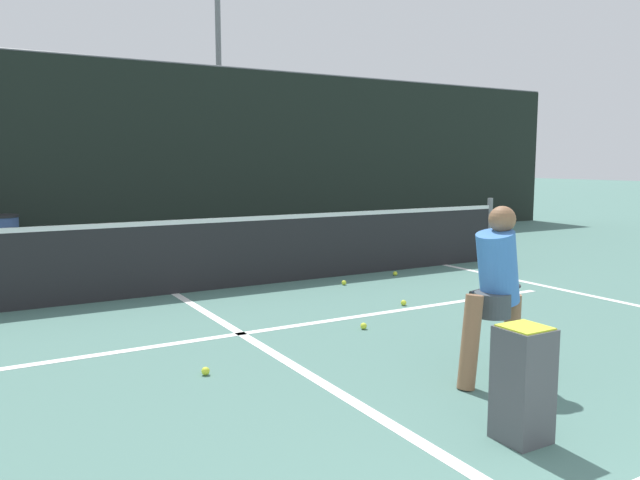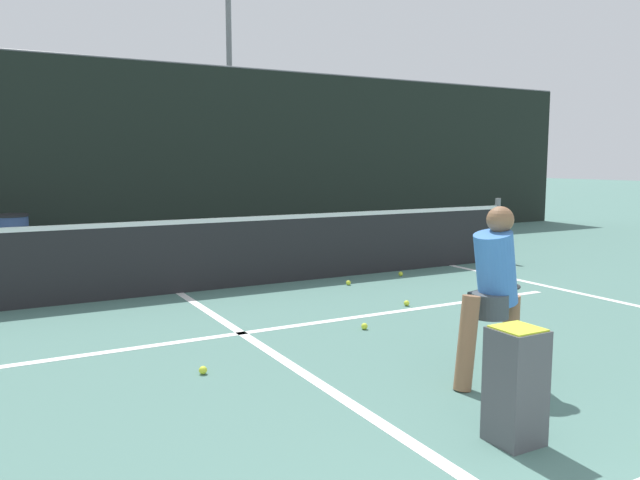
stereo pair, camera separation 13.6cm
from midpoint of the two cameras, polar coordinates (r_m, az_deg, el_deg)
The scene contains 15 objects.
court_service_line at distance 6.25m, azimuth -7.86°, elevation -8.48°, with size 8.25×0.10×0.01m, color white.
court_center_mark at distance 5.56m, azimuth -4.78°, elevation -10.41°, with size 0.10×5.90×0.01m, color white.
court_sideline_right at distance 8.46m, azimuth 24.14°, elevation -4.91°, with size 0.10×6.90×0.01m, color white.
net at distance 8.16m, azimuth -13.70°, elevation -1.29°, with size 11.09×0.09×1.07m.
fence_back at distance 12.70m, azimuth -20.00°, elevation 7.37°, with size 24.00×0.06×3.66m.
player_practicing at distance 5.01m, azimuth 15.02°, elevation -4.07°, with size 1.06×0.72×1.35m.
tennis_ball_scattered_1 at distance 5.14m, azimuth -11.19°, elevation -11.68°, with size 0.07×0.07×0.07m, color #D1E033.
tennis_ball_scattered_3 at distance 7.43m, azimuth 7.13°, elevation -5.71°, with size 0.07×0.07×0.07m, color #D1E033.
tennis_ball_scattered_5 at distance 8.58m, azimuth 1.75°, elevation -3.92°, with size 0.07×0.07×0.07m, color #D1E033.
tennis_ball_scattered_7 at distance 9.32m, azimuth 6.48°, elevation -3.06°, with size 0.07×0.07×0.07m, color #D1E033.
tennis_ball_scattered_8 at distance 6.36m, azimuth 3.39°, elevation -7.86°, with size 0.07×0.07×0.07m, color #D1E033.
ball_hopper at distance 4.01m, azimuth 17.12°, elevation -12.23°, with size 0.28×0.28×0.71m.
trash_bin at distance 11.70m, azimuth -27.37°, elevation 0.10°, with size 0.57×0.57×0.81m.
floodlight_mast at distance 18.97m, azimuth -9.53°, elevation 18.68°, with size 1.10×0.24×8.69m.
building_far at distance 28.02m, azimuth -25.70°, elevation 8.35°, with size 36.00×2.40×5.22m, color #B2ADA3.
Camera 1 is at (-2.31, -0.25, 1.68)m, focal length 35.00 mm.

